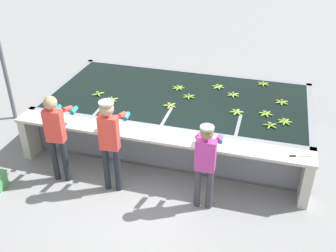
{
  "coord_description": "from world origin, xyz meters",
  "views": [
    {
      "loc": [
        1.8,
        -5.37,
        4.58
      ],
      "look_at": [
        0.0,
        1.01,
        0.64
      ],
      "focal_mm": 42.0,
      "sensor_mm": 36.0,
      "label": 1
    }
  ],
  "objects": [
    {
      "name": "support_post_left",
      "position": [
        -3.88,
        1.44,
        1.6
      ],
      "size": [
        0.09,
        0.09,
        3.2
      ],
      "color": "slate",
      "rests_on": "ground"
    },
    {
      "name": "banana_bunch_floating_0",
      "position": [
        2.17,
        1.29,
        0.92
      ],
      "size": [
        0.28,
        0.28,
        0.08
      ],
      "color": "#8CB738",
      "rests_on": "wash_tank"
    },
    {
      "name": "worker_0",
      "position": [
        -1.65,
        -0.31,
        1.03
      ],
      "size": [
        0.44,
        0.73,
        1.71
      ],
      "color": "#1E2328",
      "rests_on": "ground"
    },
    {
      "name": "banana_bunch_floating_5",
      "position": [
        -1.27,
        1.26,
        0.92
      ],
      "size": [
        0.27,
        0.27,
        0.08
      ],
      "color": "#7FAD33",
      "rests_on": "wash_tank"
    },
    {
      "name": "wash_tank",
      "position": [
        0.0,
        1.83,
        0.45
      ],
      "size": [
        5.45,
        2.78,
        0.91
      ],
      "color": "gray",
      "rests_on": "ground"
    },
    {
      "name": "banana_bunch_floating_8",
      "position": [
        1.92,
        1.08,
        0.92
      ],
      "size": [
        0.27,
        0.28,
        0.08
      ],
      "color": "#75A333",
      "rests_on": "wash_tank"
    },
    {
      "name": "knife_0",
      "position": [
        2.4,
        0.21,
        0.92
      ],
      "size": [
        0.34,
        0.13,
        0.02
      ],
      "color": "silver",
      "rests_on": "work_ledge"
    },
    {
      "name": "banana_bunch_floating_9",
      "position": [
        2.1,
        2.09,
        0.92
      ],
      "size": [
        0.26,
        0.28,
        0.08
      ],
      "color": "#9EC642",
      "rests_on": "wash_tank"
    },
    {
      "name": "work_ledge",
      "position": [
        0.0,
        0.23,
        0.67
      ],
      "size": [
        5.45,
        0.45,
        0.91
      ],
      "color": "#B7B2A3",
      "rests_on": "ground"
    },
    {
      "name": "banana_bunch_floating_11",
      "position": [
        -1.66,
        1.43,
        0.92
      ],
      "size": [
        0.23,
        0.23,
        0.08
      ],
      "color": "#8CB738",
      "rests_on": "wash_tank"
    },
    {
      "name": "banana_bunch_floating_1",
      "position": [
        1.81,
        1.5,
        0.92
      ],
      "size": [
        0.28,
        0.27,
        0.08
      ],
      "color": "#93BC3D",
      "rests_on": "wash_tank"
    },
    {
      "name": "worker_2",
      "position": [
        1.0,
        -0.32,
        0.95
      ],
      "size": [
        0.41,
        0.71,
        1.57
      ],
      "color": "#38383D",
      "rests_on": "ground"
    },
    {
      "name": "banana_bunch_floating_3",
      "position": [
        0.73,
        2.46,
        0.92
      ],
      "size": [
        0.28,
        0.27,
        0.08
      ],
      "color": "#9EC642",
      "rests_on": "wash_tank"
    },
    {
      "name": "worker_1",
      "position": [
        -0.63,
        -0.31,
        1.08
      ],
      "size": [
        0.44,
        0.74,
        1.76
      ],
      "color": "#1E2328",
      "rests_on": "ground"
    },
    {
      "name": "banana_bunch_floating_12",
      "position": [
        -0.1,
        2.18,
        0.92
      ],
      "size": [
        0.28,
        0.28,
        0.08
      ],
      "color": "#7FAD33",
      "rests_on": "wash_tank"
    },
    {
      "name": "banana_bunch_floating_6",
      "position": [
        -0.05,
        1.33,
        0.92
      ],
      "size": [
        0.28,
        0.27,
        0.08
      ],
      "color": "#9EC642",
      "rests_on": "wash_tank"
    },
    {
      "name": "banana_bunch_floating_10",
      "position": [
        1.27,
        1.42,
        0.92
      ],
      "size": [
        0.28,
        0.28,
        0.08
      ],
      "color": "#9EC642",
      "rests_on": "wash_tank"
    },
    {
      "name": "banana_bunch_floating_4",
      "position": [
        0.22,
        1.83,
        0.92
      ],
      "size": [
        0.28,
        0.28,
        0.08
      ],
      "color": "#75A333",
      "rests_on": "wash_tank"
    },
    {
      "name": "banana_bunch_floating_2",
      "position": [
        1.1,
        2.17,
        0.92
      ],
      "size": [
        0.27,
        0.28,
        0.08
      ],
      "color": "#93BC3D",
      "rests_on": "wash_tank"
    },
    {
      "name": "ground_plane",
      "position": [
        0.0,
        0.0,
        0.0
      ],
      "size": [
        80.0,
        80.0,
        0.0
      ],
      "primitive_type": "plane",
      "color": "gray",
      "rests_on": "ground"
    },
    {
      "name": "banana_bunch_floating_7",
      "position": [
        1.67,
        2.9,
        0.92
      ],
      "size": [
        0.27,
        0.28,
        0.08
      ],
      "color": "#8CB738",
      "rests_on": "wash_tank"
    }
  ]
}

